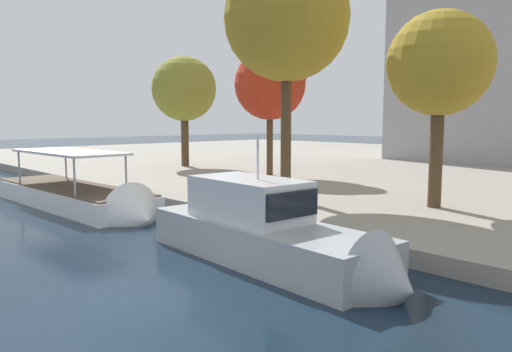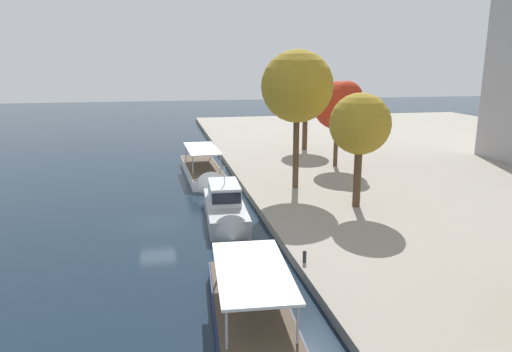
{
  "view_description": "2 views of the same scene",
  "coord_description": "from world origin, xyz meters",
  "px_view_note": "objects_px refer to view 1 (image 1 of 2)",
  "views": [
    {
      "loc": [
        10.85,
        -5.52,
        4.4
      ],
      "look_at": [
        -3.3,
        7.74,
        2.19
      ],
      "focal_mm": 34.35,
      "sensor_mm": 36.0,
      "label": 1
    },
    {
      "loc": [
        32.83,
        0.53,
        11.2
      ],
      "look_at": [
        -0.98,
        7.43,
        2.89
      ],
      "focal_mm": 33.43,
      "sensor_mm": 36.0,
      "label": 2
    }
  ],
  "objects_px": {
    "tour_boat_0": "(81,200)",
    "motor_yacht_1": "(274,241)",
    "tree_5": "(272,82)",
    "tree_2": "(438,62)",
    "tree_3": "(290,14)",
    "tree_0": "(184,88)"
  },
  "relations": [
    {
      "from": "tree_2",
      "to": "tree_3",
      "type": "distance_m",
      "value": 7.05
    },
    {
      "from": "tree_0",
      "to": "tree_3",
      "type": "relative_size",
      "value": 0.78
    },
    {
      "from": "tour_boat_0",
      "to": "tree_5",
      "type": "height_order",
      "value": "tree_5"
    },
    {
      "from": "motor_yacht_1",
      "to": "tree_5",
      "type": "bearing_deg",
      "value": 138.02
    },
    {
      "from": "tree_5",
      "to": "tour_boat_0",
      "type": "bearing_deg",
      "value": -88.86
    },
    {
      "from": "tree_0",
      "to": "tree_3",
      "type": "xyz_separation_m",
      "value": [
        17.86,
        -6.38,
        2.26
      ]
    },
    {
      "from": "tree_5",
      "to": "tree_0",
      "type": "bearing_deg",
      "value": -178.94
    },
    {
      "from": "tree_2",
      "to": "tree_5",
      "type": "relative_size",
      "value": 0.97
    },
    {
      "from": "tree_0",
      "to": "tree_2",
      "type": "distance_m",
      "value": 24.05
    },
    {
      "from": "motor_yacht_1",
      "to": "tree_0",
      "type": "height_order",
      "value": "tree_0"
    },
    {
      "from": "tour_boat_0",
      "to": "motor_yacht_1",
      "type": "height_order",
      "value": "motor_yacht_1"
    },
    {
      "from": "motor_yacht_1",
      "to": "tree_3",
      "type": "distance_m",
      "value": 12.5
    },
    {
      "from": "tree_3",
      "to": "tree_5",
      "type": "distance_m",
      "value": 10.46
    },
    {
      "from": "tour_boat_0",
      "to": "tree_5",
      "type": "relative_size",
      "value": 1.53
    },
    {
      "from": "tree_5",
      "to": "tree_2",
      "type": "bearing_deg",
      "value": -14.9
    },
    {
      "from": "motor_yacht_1",
      "to": "tree_0",
      "type": "xyz_separation_m",
      "value": [
        -23.7,
        13.31,
        6.36
      ]
    },
    {
      "from": "motor_yacht_1",
      "to": "tree_5",
      "type": "distance_m",
      "value": 20.18
    },
    {
      "from": "tree_2",
      "to": "tree_5",
      "type": "bearing_deg",
      "value": 165.1
    },
    {
      "from": "tree_0",
      "to": "motor_yacht_1",
      "type": "bearing_deg",
      "value": -29.33
    },
    {
      "from": "motor_yacht_1",
      "to": "tree_2",
      "type": "xyz_separation_m",
      "value": [
        0.1,
        9.85,
        6.16
      ]
    },
    {
      "from": "tree_3",
      "to": "motor_yacht_1",
      "type": "bearing_deg",
      "value": -49.93
    },
    {
      "from": "tree_3",
      "to": "tree_5",
      "type": "relative_size",
      "value": 1.33
    }
  ]
}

